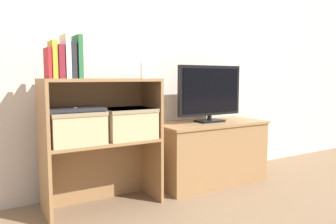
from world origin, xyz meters
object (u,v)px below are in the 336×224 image
book_charcoal (72,60)px  baby_monitor (145,70)px  laptop (75,109)px  storage_basket_right (128,122)px  tv_stand (209,152)px  book_maroon (59,62)px  book_ivory (65,57)px  storage_basket_left (75,126)px  book_mustard (53,60)px  tv (210,92)px  book_crimson (48,63)px  book_forest (78,57)px

book_charcoal → baby_monitor: book_charcoal is taller
laptop → storage_basket_right: bearing=0.0°
tv_stand → book_maroon: 1.39m
tv_stand → storage_basket_right: size_ratio=2.77×
book_ivory → storage_basket_left: size_ratio=0.77×
book_charcoal → book_mustard: bearing=180.0°
tv_stand → laptop: size_ratio=2.72×
tv → storage_basket_left: (-1.10, -0.07, -0.18)m
storage_basket_left → storage_basket_right: size_ratio=1.00×
book_crimson → laptop: (0.16, 0.04, -0.28)m
book_ivory → tv_stand: bearing=5.4°
book_crimson → book_maroon: book_maroon is taller
storage_basket_left → laptop: 0.10m
book_forest → laptop: bearing=110.9°
tv → storage_basket_right: (-0.75, -0.07, -0.18)m
book_crimson → book_charcoal: size_ratio=0.82×
book_mustard → tv_stand: bearing=5.0°
book_charcoal → laptop: (0.02, 0.04, -0.30)m
book_forest → book_mustard: bearing=180.0°
book_ivory → book_crimson: bearing=180.0°
storage_basket_left → book_mustard: bearing=-163.1°
tv → book_mustard: bearing=-175.0°
tv → book_maroon: bearing=-174.9°
tv → storage_basket_right: size_ratio=1.80×
book_maroon → laptop: 0.30m
book_charcoal → book_forest: size_ratio=0.84×
book_forest → baby_monitor: 0.48m
book_mustard → book_charcoal: 0.11m
book_maroon → laptop: bearing=22.5°
storage_basket_left → book_crimson: bearing=-166.2°
tv → book_charcoal: (-1.13, -0.11, 0.22)m
book_mustard → book_ivory: 0.07m
book_ivory → storage_basket_right: book_ivory is taller
book_charcoal → tv: bearing=5.4°
book_maroon → book_charcoal: size_ratio=0.90×
book_crimson → book_ivory: book_ivory is taller
tv_stand → storage_basket_left: (-1.10, -0.07, 0.31)m
storage_basket_right → book_maroon: bearing=-175.1°
storage_basket_left → book_charcoal: bearing=-118.4°
tv_stand → book_ivory: size_ratio=3.60×
book_mustard → laptop: bearing=16.9°
storage_basket_left → storage_basket_right: 0.35m
book_crimson → book_mustard: book_mustard is taller
book_crimson → storage_basket_right: size_ratio=0.53×
book_mustard → tv: bearing=5.0°
storage_basket_left → storage_basket_right: same height
book_maroon → storage_basket_right: size_ratio=0.58×
storage_basket_left → tv_stand: bearing=3.6°
book_crimson → baby_monitor: bearing=4.7°
book_crimson → storage_basket_left: (0.16, 0.04, -0.38)m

